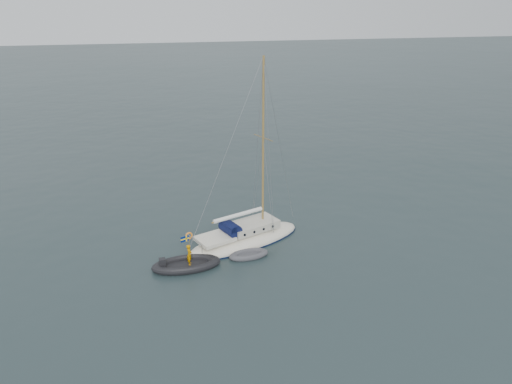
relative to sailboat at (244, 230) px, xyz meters
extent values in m
plane|color=black|center=(3.18, -0.81, -0.96)|extent=(300.00, 300.00, 0.00)
ellipsoid|color=white|center=(0.00, 0.00, -0.82)|extent=(8.42, 2.62, 1.40)
cube|color=beige|center=(0.65, 0.00, 0.15)|extent=(3.37, 1.78, 0.51)
cube|color=white|center=(-2.25, 0.00, 0.00)|extent=(2.24, 1.78, 0.23)
cylinder|color=#0B1136|center=(-1.08, 0.00, 0.41)|extent=(0.90, 1.54, 0.90)
cube|color=#0B1136|center=(-1.27, 0.00, 0.59)|extent=(0.42, 1.54, 0.37)
cylinder|color=olive|center=(1.49, 0.00, 5.50)|extent=(0.14, 0.14, 11.22)
cylinder|color=olive|center=(1.49, 0.00, 6.06)|extent=(0.05, 2.06, 0.05)
cylinder|color=olive|center=(-0.47, 0.00, 1.15)|extent=(3.93, 0.09, 0.09)
cylinder|color=silver|center=(-0.47, 0.00, 1.20)|extent=(3.65, 0.26, 0.26)
cylinder|color=gray|center=(-3.74, 0.00, 0.40)|extent=(0.04, 2.06, 0.04)
torus|color=orange|center=(-3.79, 0.56, 0.40)|extent=(0.51, 0.09, 0.51)
cylinder|color=olive|center=(-4.07, 0.00, 0.31)|extent=(0.03, 0.03, 0.84)
cube|color=navy|center=(-4.35, 0.00, 0.59)|extent=(0.56, 0.02, 0.36)
cube|color=yellow|center=(-4.35, 0.00, 0.59)|extent=(0.58, 0.03, 0.08)
cube|color=yellow|center=(-4.25, 0.00, 0.59)|extent=(0.08, 0.03, 0.37)
cylinder|color=black|center=(-0.56, 0.90, 0.15)|extent=(0.17, 0.06, 0.17)
cylinder|color=black|center=(-0.56, -0.90, 0.15)|extent=(0.17, 0.06, 0.17)
cylinder|color=black|center=(0.18, 0.90, 0.15)|extent=(0.17, 0.06, 0.17)
cylinder|color=black|center=(0.18, -0.90, 0.15)|extent=(0.17, 0.06, 0.17)
cylinder|color=black|center=(0.93, 0.90, 0.15)|extent=(0.17, 0.06, 0.17)
cylinder|color=black|center=(0.93, -0.90, 0.15)|extent=(0.17, 0.06, 0.17)
cylinder|color=black|center=(1.68, 0.90, 0.15)|extent=(0.17, 0.06, 0.17)
cylinder|color=black|center=(1.68, -0.90, 0.15)|extent=(0.17, 0.06, 0.17)
cube|color=#4B4B50|center=(-0.12, -1.97, -0.84)|extent=(1.57, 0.65, 0.09)
cube|color=black|center=(-4.08, -2.44, -0.80)|extent=(2.61, 1.09, 0.13)
cube|color=black|center=(-5.49, -2.44, -0.47)|extent=(0.38, 0.38, 0.65)
imported|color=#C57C00|center=(-3.86, -2.44, -0.10)|extent=(0.39, 0.53, 1.32)
camera|label=1|loc=(-5.65, -29.15, 14.52)|focal=35.00mm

